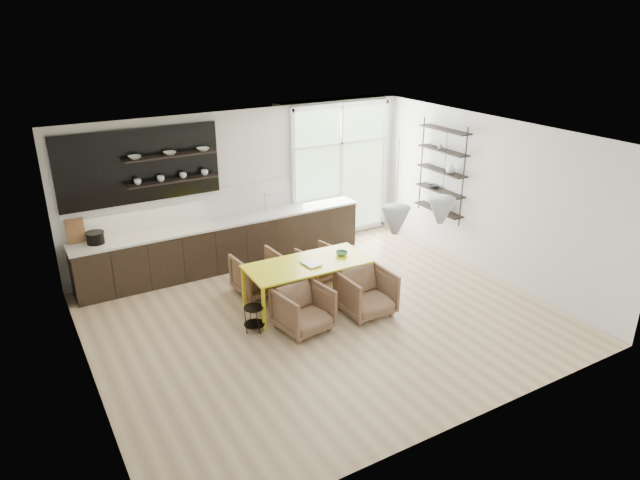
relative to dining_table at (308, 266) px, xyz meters
The scene contains 11 objects.
room 1.09m from the dining_table, 43.89° to the left, with size 7.02×6.01×2.91m.
kitchen_run 2.25m from the dining_table, 108.59° to the left, with size 5.54×0.69×2.75m.
right_shelving 3.53m from the dining_table, 10.48° to the left, with size 0.26×1.22×1.90m.
dining_table is the anchor object (origin of this frame).
armchair_back_left 1.02m from the dining_table, 123.84° to the left, with size 0.76×0.78×0.71m, color brown.
armchair_back_right 1.11m from the dining_table, 50.46° to the left, with size 0.63×0.65×0.59m, color brown.
armchair_front_left 0.90m from the dining_table, 124.18° to the right, with size 0.75×0.77×0.70m, color brown.
armchair_front_right 1.05m from the dining_table, 48.73° to the right, with size 0.78×0.80×0.73m, color brown.
wire_stool 1.27m from the dining_table, 163.21° to the right, with size 0.32×0.32×0.41m.
table_book 0.15m from the dining_table, 139.79° to the right, with size 0.25×0.34×0.03m, color white.
table_bowl 0.66m from the dining_table, ahead, with size 0.20×0.20×0.06m, color #487451.
Camera 1 is at (-4.10, -6.89, 4.59)m, focal length 32.00 mm.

